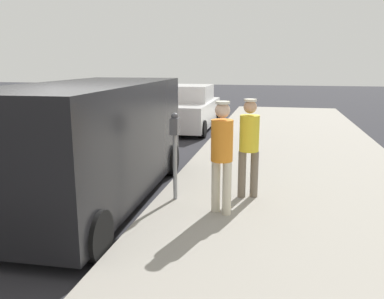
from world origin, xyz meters
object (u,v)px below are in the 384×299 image
parking_meter_near (175,141)px  pedestrian_in_orange (222,150)px  pedestrian_in_yellow (249,142)px  parked_van (91,140)px  parked_sedan_ahead (188,109)px

parking_meter_near → pedestrian_in_orange: pedestrian_in_orange is taller
parking_meter_near → pedestrian_in_yellow: pedestrian_in_yellow is taller
parked_van → parked_sedan_ahead: (-0.12, 8.35, -0.41)m
parking_meter_near → parked_sedan_ahead: bearing=101.1°
parked_sedan_ahead → pedestrian_in_orange: bearing=-74.0°
pedestrian_in_orange → pedestrian_in_yellow: bearing=67.8°
pedestrian_in_orange → parked_sedan_ahead: 9.10m
pedestrian_in_yellow → parked_sedan_ahead: size_ratio=0.39×
parked_van → pedestrian_in_yellow: bearing=10.0°
parking_meter_near → parked_sedan_ahead: 8.41m
parking_meter_near → pedestrian_in_yellow: size_ratio=0.87×
parking_meter_near → pedestrian_in_orange: bearing=-29.6°
pedestrian_in_yellow → parked_sedan_ahead: (-2.86, 7.87, -0.40)m
parked_sedan_ahead → parking_meter_near: bearing=-78.9°
pedestrian_in_yellow → pedestrian_in_orange: bearing=-112.2°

